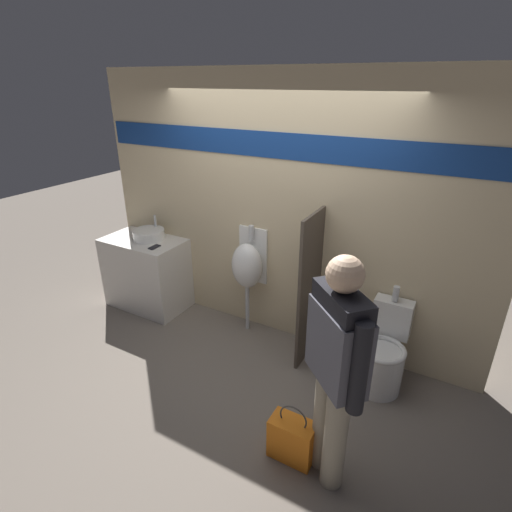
% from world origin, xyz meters
% --- Properties ---
extents(ground_plane, '(16.00, 16.00, 0.00)m').
position_xyz_m(ground_plane, '(0.00, 0.00, 0.00)').
color(ground_plane, '#70665B').
extents(display_wall, '(4.23, 0.07, 2.70)m').
position_xyz_m(display_wall, '(0.00, 0.60, 1.36)').
color(display_wall, beige).
rests_on(display_wall, ground_plane).
extents(sink_counter, '(0.96, 0.57, 0.87)m').
position_xyz_m(sink_counter, '(-1.59, 0.29, 0.43)').
color(sink_counter, silver).
rests_on(sink_counter, ground_plane).
extents(sink_basin, '(0.36, 0.36, 0.25)m').
position_xyz_m(sink_basin, '(-1.54, 0.34, 0.93)').
color(sink_basin, white).
rests_on(sink_basin, sink_counter).
extents(cell_phone, '(0.07, 0.14, 0.01)m').
position_xyz_m(cell_phone, '(-1.30, 0.17, 0.87)').
color(cell_phone, black).
rests_on(cell_phone, sink_counter).
extents(divider_near_counter, '(0.03, 0.51, 1.51)m').
position_xyz_m(divider_near_counter, '(0.50, 0.31, 0.76)').
color(divider_near_counter, '#4C4238').
rests_on(divider_near_counter, ground_plane).
extents(urinal_near_counter, '(0.35, 0.28, 1.20)m').
position_xyz_m(urinal_near_counter, '(-0.25, 0.44, 0.78)').
color(urinal_near_counter, silver).
rests_on(urinal_near_counter, ground_plane).
extents(toilet, '(0.41, 0.58, 0.92)m').
position_xyz_m(toilet, '(1.26, 0.25, 0.31)').
color(toilet, white).
rests_on(toilet, ground_plane).
extents(person_in_vest, '(0.48, 0.47, 1.70)m').
position_xyz_m(person_in_vest, '(1.15, -0.85, 0.99)').
color(person_in_vest, gray).
rests_on(person_in_vest, ground_plane).
extents(shopping_bag, '(0.33, 0.18, 0.48)m').
position_xyz_m(shopping_bag, '(0.88, -0.86, 0.17)').
color(shopping_bag, orange).
rests_on(shopping_bag, ground_plane).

